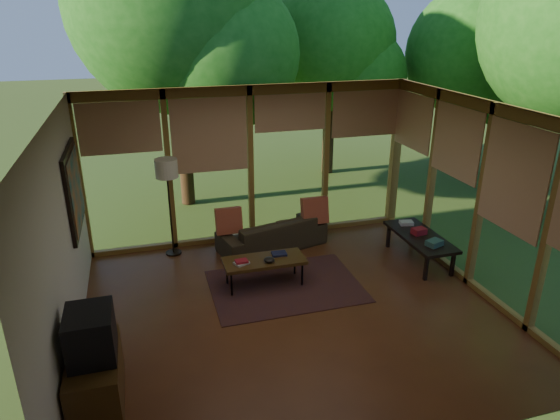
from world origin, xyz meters
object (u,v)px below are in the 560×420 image
object	(u,v)px
side_console	(420,238)
television	(91,334)
sofa	(272,233)
media_cabinet	(96,380)
floor_lamp	(167,174)
coffee_table	(264,261)

from	to	relation	value
side_console	television	bearing A→B (deg)	-158.25
sofa	media_cabinet	world-z (taller)	media_cabinet
media_cabinet	side_console	bearing A→B (deg)	21.66
sofa	floor_lamp	distance (m)	2.03
coffee_table	side_console	distance (m)	2.61
media_cabinet	side_console	size ratio (longest dim) A/B	0.71
television	side_console	distance (m)	5.24
floor_lamp	side_console	xyz separation A→B (m)	(3.83, -1.37, -1.00)
television	floor_lamp	distance (m)	3.51
floor_lamp	sofa	bearing A→B (deg)	-7.76
sofa	coffee_table	size ratio (longest dim) A/B	1.53
media_cabinet	television	xyz separation A→B (m)	(0.02, 0.00, 0.55)
television	sofa	bearing A→B (deg)	48.91
television	floor_lamp	world-z (taller)	floor_lamp
sofa	television	size ratio (longest dim) A/B	3.33
media_cabinet	television	world-z (taller)	television
television	side_console	world-z (taller)	television
coffee_table	media_cabinet	bearing A→B (deg)	-140.30
media_cabinet	floor_lamp	size ratio (longest dim) A/B	0.61
floor_lamp	media_cabinet	bearing A→B (deg)	-107.53
sofa	coffee_table	xyz separation A→B (m)	(-0.45, -1.21, 0.12)
floor_lamp	coffee_table	size ratio (longest dim) A/B	1.38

